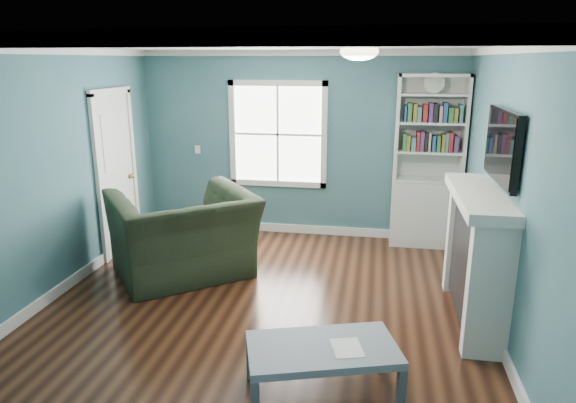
# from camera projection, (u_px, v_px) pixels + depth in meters

# --- Properties ---
(floor) EXTENTS (5.00, 5.00, 0.00)m
(floor) POSITION_uv_depth(u_px,v_px,m) (261.00, 311.00, 5.23)
(floor) COLOR black
(floor) RESTS_ON ground
(room_walls) EXTENTS (5.00, 5.00, 5.00)m
(room_walls) POSITION_uv_depth(u_px,v_px,m) (258.00, 158.00, 4.81)
(room_walls) COLOR #365F6F
(room_walls) RESTS_ON ground
(trim) EXTENTS (4.50, 5.00, 2.60)m
(trim) POSITION_uv_depth(u_px,v_px,m) (259.00, 193.00, 4.90)
(trim) COLOR white
(trim) RESTS_ON ground
(window) EXTENTS (1.40, 0.06, 1.50)m
(window) POSITION_uv_depth(u_px,v_px,m) (278.00, 134.00, 7.25)
(window) COLOR white
(window) RESTS_ON room_walls
(bookshelf) EXTENTS (0.90, 0.35, 2.31)m
(bookshelf) POSITION_uv_depth(u_px,v_px,m) (427.00, 179.00, 6.87)
(bookshelf) COLOR silver
(bookshelf) RESTS_ON ground
(fireplace) EXTENTS (0.44, 1.58, 1.30)m
(fireplace) POSITION_uv_depth(u_px,v_px,m) (476.00, 258.00, 4.90)
(fireplace) COLOR black
(fireplace) RESTS_ON ground
(tv) EXTENTS (0.06, 1.10, 0.65)m
(tv) POSITION_uv_depth(u_px,v_px,m) (502.00, 146.00, 4.59)
(tv) COLOR black
(tv) RESTS_ON fireplace
(door) EXTENTS (0.12, 0.98, 2.17)m
(door) POSITION_uv_depth(u_px,v_px,m) (116.00, 171.00, 6.64)
(door) COLOR silver
(door) RESTS_ON ground
(ceiling_fixture) EXTENTS (0.38, 0.38, 0.15)m
(ceiling_fixture) POSITION_uv_depth(u_px,v_px,m) (359.00, 50.00, 4.49)
(ceiling_fixture) COLOR white
(ceiling_fixture) RESTS_ON room_walls
(light_switch) EXTENTS (0.08, 0.01, 0.12)m
(light_switch) POSITION_uv_depth(u_px,v_px,m) (198.00, 149.00, 7.52)
(light_switch) COLOR white
(light_switch) RESTS_ON room_walls
(recliner) EXTENTS (1.82, 1.73, 1.34)m
(recliner) POSITION_uv_depth(u_px,v_px,m) (182.00, 221.00, 5.94)
(recliner) COLOR black
(recliner) RESTS_ON ground
(coffee_table) EXTENTS (1.25, 0.92, 0.41)m
(coffee_table) POSITION_uv_depth(u_px,v_px,m) (322.00, 352.00, 3.84)
(coffee_table) COLOR #464B54
(coffee_table) RESTS_ON ground
(paper_sheet) EXTENTS (0.28, 0.32, 0.00)m
(paper_sheet) POSITION_uv_depth(u_px,v_px,m) (347.00, 348.00, 3.80)
(paper_sheet) COLOR white
(paper_sheet) RESTS_ON coffee_table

